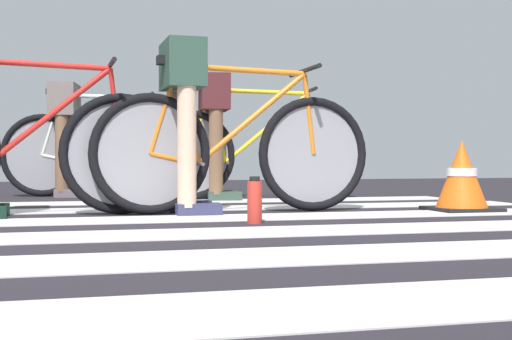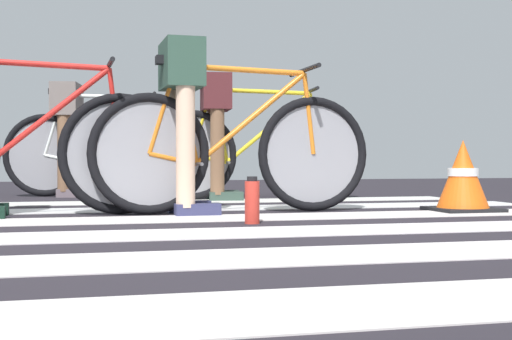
{
  "view_description": "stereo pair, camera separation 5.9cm",
  "coord_description": "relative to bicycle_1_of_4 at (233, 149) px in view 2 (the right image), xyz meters",
  "views": [
    {
      "loc": [
        -0.35,
        -3.4,
        0.35
      ],
      "look_at": [
        0.77,
        0.99,
        0.28
      ],
      "focal_mm": 48.99,
      "sensor_mm": 36.0,
      "label": 1
    },
    {
      "loc": [
        -0.29,
        -3.4,
        0.35
      ],
      "look_at": [
        0.77,
        0.99,
        0.28
      ],
      "focal_mm": 48.99,
      "sensor_mm": 36.0,
      "label": 2
    }
  ],
  "objects": [
    {
      "name": "bicycle_3_of_4",
      "position": [
        0.45,
        1.32,
        0.0
      ],
      "size": [
        1.73,
        0.52,
        0.93
      ],
      "rotation": [
        0.0,
        0.0,
        -0.09
      ],
      "color": "black",
      "rests_on": "ground"
    },
    {
      "name": "bicycle_4_of_4",
      "position": [
        -0.72,
        2.09,
        0.0
      ],
      "size": [
        1.72,
        0.53,
        0.93
      ],
      "rotation": [
        0.0,
        0.0,
        -0.16
      ],
      "color": "black",
      "rests_on": "ground"
    },
    {
      "name": "crosswalk_markings",
      "position": [
        -0.53,
        -0.75,
        -0.38
      ],
      "size": [
        5.46,
        4.24,
        0.0
      ],
      "color": "silver",
      "rests_on": "ground"
    },
    {
      "name": "cyclist_3_of_4",
      "position": [
        0.14,
        1.34,
        0.26
      ],
      "size": [
        0.34,
        0.43,
        0.99
      ],
      "rotation": [
        0.0,
        0.0,
        -0.09
      ],
      "color": "brown",
      "rests_on": "ground"
    },
    {
      "name": "cyclist_4_of_4",
      "position": [
        -1.03,
        2.13,
        0.25
      ],
      "size": [
        0.37,
        0.44,
        0.98
      ],
      "rotation": [
        0.0,
        0.0,
        -0.16
      ],
      "color": "brown",
      "rests_on": "ground"
    },
    {
      "name": "cyclist_1_of_4",
      "position": [
        -0.31,
        -0.01,
        0.28
      ],
      "size": [
        0.32,
        0.42,
        1.02
      ],
      "rotation": [
        0.0,
        0.0,
        0.04
      ],
      "color": "beige",
      "rests_on": "ground"
    },
    {
      "name": "bicycle_1_of_4",
      "position": [
        0.0,
        0.0,
        0.0
      ],
      "size": [
        1.74,
        0.52,
        0.93
      ],
      "rotation": [
        0.0,
        0.0,
        0.04
      ],
      "color": "black",
      "rests_on": "ground"
    },
    {
      "name": "ground",
      "position": [
        -0.56,
        -0.73,
        -0.4
      ],
      "size": [
        18.0,
        14.0,
        0.02
      ],
      "color": "#252228"
    },
    {
      "name": "traffic_cone",
      "position": [
        1.42,
        -0.2,
        -0.18
      ],
      "size": [
        0.39,
        0.39,
        0.45
      ],
      "color": "black",
      "rests_on": "ground"
    },
    {
      "name": "water_bottle",
      "position": [
        -0.05,
        -0.69,
        -0.27
      ],
      "size": [
        0.07,
        0.07,
        0.24
      ],
      "color": "red",
      "rests_on": "ground"
    },
    {
      "name": "bicycle_2_of_4",
      "position": [
        -1.18,
        0.03,
        0.0
      ],
      "size": [
        1.74,
        0.52,
        0.93
      ],
      "rotation": [
        0.0,
        0.0,
        0.04
      ],
      "color": "black",
      "rests_on": "ground"
    }
  ]
}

